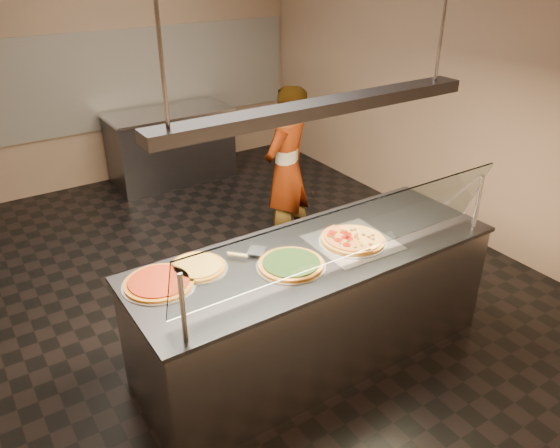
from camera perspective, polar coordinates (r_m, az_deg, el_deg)
ground at (r=5.29m, az=-4.68°, el=-5.43°), size 5.00×6.00×0.02m
wall_back at (r=7.38m, az=-17.04°, el=15.75°), size 5.00×0.02×3.00m
wall_right at (r=6.19m, az=16.12°, el=13.78°), size 0.02×6.00×3.00m
tile_band at (r=7.39m, az=-16.75°, el=14.21°), size 4.90×0.02×1.20m
serving_counter at (r=4.09m, az=3.57°, el=-8.41°), size 2.68×0.94×0.93m
sneeze_guard at (r=3.46m, az=7.31°, el=-0.95°), size 2.44×0.18×0.54m
perforated_tray at (r=3.96m, az=7.56°, el=-1.84°), size 0.57×0.57×0.01m
half_pizza_pepperoni at (r=3.88m, az=6.33°, el=-1.92°), size 0.25×0.47×0.05m
half_pizza_sausage at (r=4.02m, az=8.79°, el=-1.16°), size 0.25×0.47×0.04m
pizza_spinach at (r=3.65m, az=1.13°, el=-4.17°), size 0.47×0.47×0.03m
pizza_cheese at (r=3.66m, az=-8.63°, el=-4.39°), size 0.40×0.40×0.03m
pizza_tomato at (r=3.55m, az=-12.54°, el=-5.98°), size 0.47×0.47×0.03m
pizza_spatula at (r=3.76m, az=-3.66°, el=-2.97°), size 0.28×0.17×0.02m
prep_table at (r=7.37m, az=-11.30°, el=8.02°), size 1.58×0.74×0.93m
worker at (r=5.43m, az=0.69°, el=5.63°), size 0.72×0.61×1.68m
heat_lamp_housing at (r=3.44m, az=4.30°, el=12.05°), size 2.30×0.18×0.08m
lamp_rod_left at (r=2.84m, az=-12.61°, el=19.48°), size 0.02×0.02×1.01m
lamp_rod_right at (r=4.02m, az=16.88°, el=21.21°), size 0.02×0.02×1.01m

